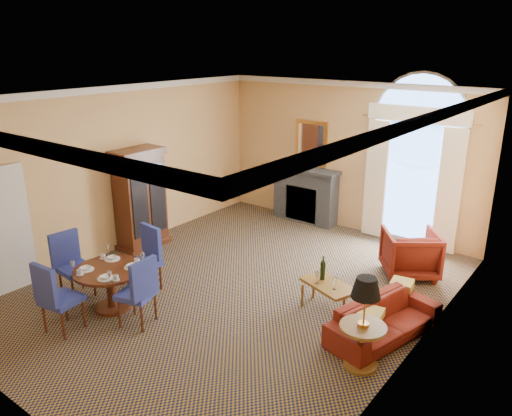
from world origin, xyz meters
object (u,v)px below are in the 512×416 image
Objects in this scene: armoire at (140,200)px; sofa at (384,320)px; dining_table at (110,279)px; coffee_table at (328,285)px; armchair at (410,253)px; side_table at (364,312)px.

armoire is 5.32m from sofa.
dining_table is 3.34m from coffee_table.
dining_table is at bearing 14.17° from armchair.
sofa is (5.27, -0.14, -0.71)m from armoire.
sofa is at bearing -1.55° from armoire.
side_table is (0.05, -0.82, 0.53)m from sofa.
sofa is 1.95× the size of armchair.
coffee_table is (2.66, 2.02, -0.10)m from dining_table.
armchair is 0.95× the size of coffee_table.
dining_table is 4.12m from sofa.
armoire reaches higher than coffee_table.
armchair is 0.75× the size of side_table.
armoire is 5.23m from armchair.
armchair reaches higher than sofa.
armoire is at bearing -14.33° from armchair.
side_table is (3.73, 1.01, 0.28)m from dining_table.
armoire is at bearing 103.01° from sofa.
sofa is 1.05m from coffee_table.
coffee_table is at bearing 94.16° from sofa.
dining_table is 1.18× the size of armchair.
armoire is at bearing 128.80° from dining_table.
dining_table is at bearing 131.07° from sofa.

